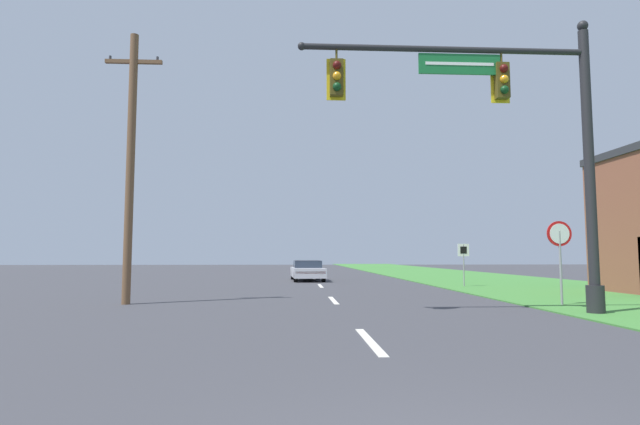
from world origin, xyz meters
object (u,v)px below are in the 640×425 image
object	(u,v)px
stop_sign	(560,244)
route_sign_post	(463,255)
signal_mast	(520,134)
car_ahead	(307,271)
utility_pole_near	(130,162)

from	to	relation	value
stop_sign	route_sign_post	bearing A→B (deg)	89.05
route_sign_post	signal_mast	bearing A→B (deg)	-101.48
signal_mast	car_ahead	world-z (taller)	signal_mast
signal_mast	car_ahead	xyz separation A→B (m)	(-5.07, 17.69, -4.06)
route_sign_post	utility_pole_near	size ratio (longest dim) A/B	0.24
signal_mast	car_ahead	size ratio (longest dim) A/B	1.68
car_ahead	stop_sign	size ratio (longest dim) A/B	1.88
route_sign_post	utility_pole_near	world-z (taller)	utility_pole_near
stop_sign	utility_pole_near	xyz separation A→B (m)	(-13.20, 1.24, 2.61)
car_ahead	route_sign_post	bearing A→B (deg)	-41.80
stop_sign	route_sign_post	size ratio (longest dim) A/B	1.23
signal_mast	stop_sign	bearing A→B (deg)	45.27
utility_pole_near	car_ahead	bearing A→B (deg)	67.20
signal_mast	stop_sign	world-z (taller)	signal_mast
car_ahead	utility_pole_near	bearing A→B (deg)	-112.80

